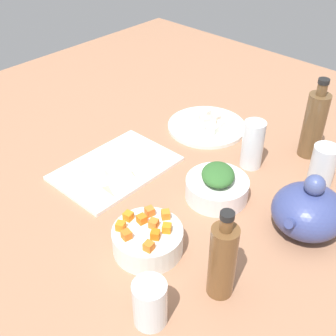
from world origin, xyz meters
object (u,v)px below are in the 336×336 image
(bowl_carrots, at_px, (148,240))
(bottle_0, at_px, (314,124))
(drinking_glass_1, at_px, (253,144))
(cutting_board, at_px, (116,168))
(bottle_1, at_px, (222,260))
(plate_tofu, at_px, (207,126))
(teapot, at_px, (308,210))
(drinking_glass_2, at_px, (323,166))
(drinking_glass_0, at_px, (150,303))
(bowl_greens, at_px, (217,189))

(bowl_carrots, relative_size, bottle_0, 0.66)
(bottle_0, distance_m, drinking_glass_1, 0.18)
(cutting_board, bearing_deg, drinking_glass_1, 136.45)
(bowl_carrots, relative_size, bottle_1, 0.74)
(plate_tofu, bearing_deg, teapot, 66.09)
(drinking_glass_2, bearing_deg, bottle_1, 2.51)
(bottle_1, xyz_separation_m, drinking_glass_2, (-0.44, -0.02, -0.03))
(bowl_carrots, distance_m, teapot, 0.35)
(drinking_glass_1, bearing_deg, bottle_0, 150.61)
(cutting_board, bearing_deg, drinking_glass_0, 56.19)
(drinking_glass_2, bearing_deg, bowl_greens, -35.45)
(bowl_carrots, distance_m, bottle_1, 0.19)
(drinking_glass_2, bearing_deg, bottle_0, -139.49)
(cutting_board, distance_m, bottle_0, 0.54)
(bowl_carrots, distance_m, drinking_glass_1, 0.41)
(teapot, xyz_separation_m, bottle_0, (-0.28, -0.14, 0.04))
(bowl_carrots, relative_size, drinking_glass_0, 1.58)
(plate_tofu, distance_m, bottle_0, 0.32)
(teapot, bearing_deg, drinking_glass_1, -118.36)
(bowl_greens, height_order, bottle_1, bottle_1)
(teapot, bearing_deg, bottle_1, -8.04)
(teapot, xyz_separation_m, drinking_glass_2, (-0.18, -0.06, -0.00))
(bowl_greens, relative_size, teapot, 0.88)
(cutting_board, bearing_deg, plate_tofu, 172.77)
(drinking_glass_1, bearing_deg, bowl_carrots, 2.13)
(bottle_0, xyz_separation_m, drinking_glass_2, (0.10, 0.09, -0.04))
(bottle_0, bearing_deg, bowl_carrots, -7.35)
(bowl_greens, height_order, drinking_glass_0, drinking_glass_0)
(plate_tofu, xyz_separation_m, drinking_glass_0, (0.59, 0.35, 0.04))
(plate_tofu, bearing_deg, cutting_board, -7.23)
(cutting_board, bearing_deg, bowl_carrots, 61.69)
(teapot, relative_size, drinking_glass_0, 1.84)
(teapot, height_order, drinking_glass_1, teapot)
(bowl_greens, distance_m, teapot, 0.22)
(bottle_0, xyz_separation_m, bottle_1, (0.54, 0.11, -0.01))
(bowl_greens, height_order, bottle_0, bottle_0)
(cutting_board, xyz_separation_m, bowl_greens, (-0.09, 0.26, 0.02))
(bottle_1, bearing_deg, cutting_board, -105.64)
(drinking_glass_0, bearing_deg, bottle_0, -175.49)
(teapot, distance_m, drinking_glass_2, 0.19)
(bowl_carrots, xyz_separation_m, teapot, (-0.28, 0.21, 0.03))
(bowl_carrots, height_order, drinking_glass_0, drinking_glass_0)
(bottle_1, distance_m, drinking_glass_1, 0.43)
(plate_tofu, xyz_separation_m, bottle_1, (0.46, 0.40, 0.08))
(teapot, bearing_deg, drinking_glass_2, -162.46)
(teapot, distance_m, drinking_glass_1, 0.26)
(bowl_greens, xyz_separation_m, drinking_glass_1, (-0.17, -0.02, 0.04))
(bowl_greens, bearing_deg, bottle_1, 39.12)
(bowl_greens, xyz_separation_m, drinking_glass_0, (0.36, 0.13, 0.02))
(drinking_glass_1, bearing_deg, bowl_greens, 5.17)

